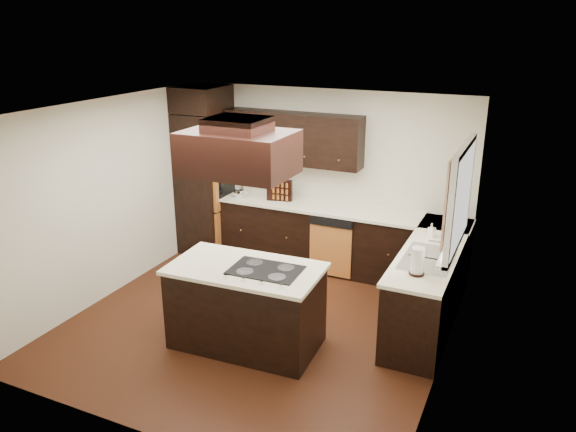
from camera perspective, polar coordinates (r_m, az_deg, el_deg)
The scene contains 30 objects.
floor at distance 6.77m, azimuth -2.94°, elevation -10.74°, with size 4.20×4.20×0.02m, color #4F2512.
ceiling at distance 5.93m, azimuth -3.35°, elevation 10.88°, with size 4.20×4.20×0.02m, color silver.
wall_back at distance 8.08m, azimuth 3.82°, elevation 3.97°, with size 4.20×0.02×2.50m, color beige.
wall_front at distance 4.63m, azimuth -15.43°, elevation -8.70°, with size 4.20×0.02×2.50m, color beige.
wall_left at distance 7.41m, azimuth -17.76°, elevation 1.68°, with size 0.02×4.20×2.50m, color beige.
wall_right at distance 5.64m, azimuth 16.30°, elevation -3.65°, with size 0.02×4.20×2.50m, color beige.
oven_column at distance 8.56m, azimuth -8.38°, elevation 3.36°, with size 0.65×0.75×2.12m, color black.
wall_oven_face at distance 8.36m, azimuth -6.38°, elevation 3.49°, with size 0.05×0.62×0.78m, color orange.
base_cabinets_back at distance 8.04m, azimuth 3.14°, elevation -2.16°, with size 2.93×0.60×0.88m, color black.
base_cabinets_right at distance 6.82m, azimuth 14.29°, elevation -6.85°, with size 0.60×2.40×0.88m, color black.
countertop_back at distance 7.87m, azimuth 3.16°, elevation 0.92°, with size 2.93×0.63×0.04m, color white.
countertop_right at distance 6.63m, azimuth 14.49°, elevation -3.25°, with size 0.63×2.40×0.04m, color white.
upper_cabinets at distance 7.95m, azimuth 0.52°, elevation 7.91°, with size 2.00×0.34×0.72m, color black.
dishwasher_front at distance 7.71m, azimuth 4.35°, elevation -3.52°, with size 0.60×0.05×0.72m, color orange.
window_frame at distance 6.02m, azimuth 17.10°, elevation 1.79°, with size 0.06×1.32×1.12m, color white.
window_pane at distance 6.02m, azimuth 17.37°, elevation 1.76°, with size 0.00×1.20×1.00m, color white.
curtain_left at distance 5.62m, azimuth 15.93°, elevation 1.21°, with size 0.02×0.34×0.90m, color beige.
curtain_right at distance 6.42m, azimuth 17.16°, elevation 3.30°, with size 0.02×0.34×0.90m, color beige.
sink_rim at distance 6.30m, azimuth 14.04°, elevation -4.19°, with size 0.52×0.84×0.01m, color silver.
island at distance 6.15m, azimuth -4.26°, elevation -9.27°, with size 1.55×0.84×0.88m, color black.
island_top at distance 5.94m, azimuth -4.37°, elevation -5.37°, with size 1.60×0.90×0.04m, color white.
cooktop at distance 5.84m, azimuth -2.30°, elevation -5.50°, with size 0.73×0.49×0.01m, color black.
range_hood at distance 5.47m, azimuth -5.05°, elevation 6.41°, with size 1.05×0.72×0.42m, color black.
hood_duct at distance 5.42m, azimuth -5.13°, elevation 9.25°, with size 0.55×0.50×0.13m, color black.
blender_base at distance 8.28m, azimuth -4.98°, elevation 2.31°, with size 0.15×0.15×0.10m, color silver.
blender_pitcher at distance 8.23m, azimuth -5.02°, elevation 3.51°, with size 0.13×0.13×0.26m, color silver.
spice_rack at distance 8.05m, azimuth -0.86°, elevation 2.64°, with size 0.36×0.09×0.30m, color black.
mixing_bowl at distance 8.29m, azimuth -4.81°, elevation 2.17°, with size 0.22×0.22×0.05m, color white.
soap_bottle at distance 6.92m, azimuth 14.37°, elevation -1.40°, with size 0.07×0.08×0.17m, color white.
paper_towel at distance 5.84m, azimuth 13.02°, elevation -4.50°, with size 0.14×0.14×0.29m, color white.
Camera 1 is at (2.75, -5.19, 3.36)m, focal length 35.00 mm.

